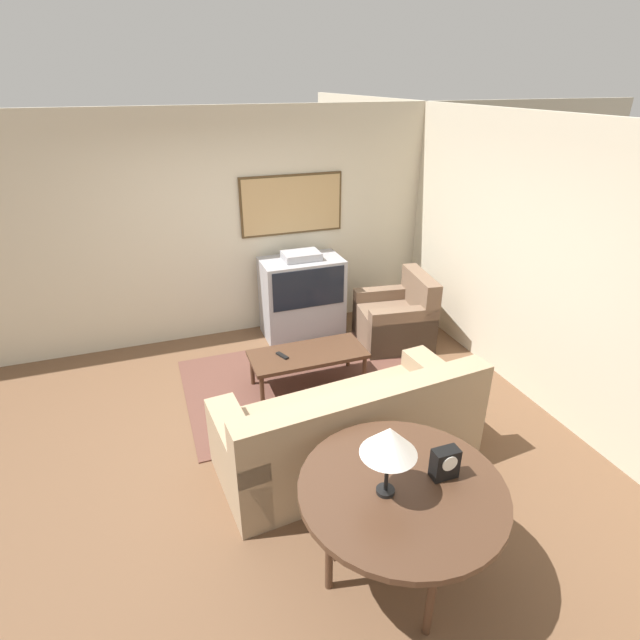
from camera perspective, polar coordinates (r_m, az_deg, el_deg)
name	(u,v)px	position (r m, az deg, el deg)	size (l,w,h in m)	color
ground_plane	(273,427)	(4.82, -5.40, -12.10)	(12.00, 12.00, 0.00)	brown
wall_back	(223,228)	(6.11, -11.07, 10.27)	(12.00, 0.10, 2.70)	beige
wall_right	(526,259)	(5.34, 22.51, 6.41)	(0.06, 12.00, 2.70)	beige
area_rug	(304,382)	(5.41, -1.85, -7.11)	(2.47, 1.77, 0.01)	brown
tv	(302,296)	(6.21, -2.07, 2.75)	(0.98, 0.57, 1.08)	#9E9EA3
couch	(350,431)	(4.25, 3.43, -12.54)	(2.21, 1.11, 0.89)	#9E8466
armchair	(396,320)	(6.14, 8.70, -0.01)	(0.91, 0.90, 0.87)	brown
coffee_table	(308,356)	(5.17, -1.40, -4.13)	(1.19, 0.53, 0.41)	#472D1E
console_table	(402,495)	(3.21, 9.35, -19.08)	(1.26, 1.26, 0.77)	#472D1E
table_lamp	(389,442)	(2.87, 7.91, -13.62)	(0.33, 0.33, 0.47)	black
mantel_clock	(445,463)	(3.21, 14.08, -15.59)	(0.16, 0.10, 0.20)	black
remote	(282,356)	(5.09, -4.34, -4.08)	(0.10, 0.16, 0.02)	black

